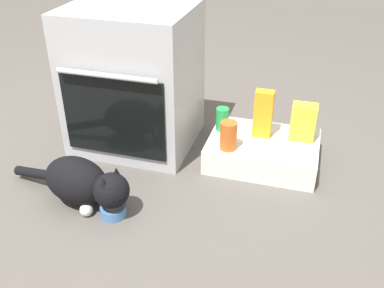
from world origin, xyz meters
TOP-DOWN VIEW (x-y plane):
  - ground at (0.00, 0.00)m, footprint 8.00×8.00m
  - oven at (-0.10, 0.46)m, footprint 0.60×0.57m
  - pantry_cabinet at (0.59, 0.44)m, footprint 0.54×0.40m
  - food_bowl at (0.04, -0.16)m, footprint 0.11×0.11m
  - cat at (-0.11, -0.12)m, footprint 0.65×0.27m
  - soda_can at (0.36, 0.49)m, footprint 0.07×0.07m
  - juice_carton at (0.57, 0.48)m, footprint 0.09×0.06m
  - snack_bag at (0.76, 0.51)m, footprint 0.12×0.09m
  - sauce_jar at (0.43, 0.31)m, footprint 0.08×0.08m

SIDE VIEW (x-z plane):
  - ground at x=0.00m, z-range 0.00..0.00m
  - food_bowl at x=0.04m, z-range -0.01..0.06m
  - pantry_cabinet at x=0.59m, z-range 0.00..0.13m
  - cat at x=-0.11m, z-range 0.01..0.23m
  - soda_can at x=0.36m, z-range 0.13..0.25m
  - sauce_jar at x=0.43m, z-range 0.13..0.27m
  - snack_bag at x=0.76m, z-range 0.13..0.31m
  - juice_carton at x=0.57m, z-range 0.13..0.37m
  - oven at x=-0.10m, z-range 0.00..0.73m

